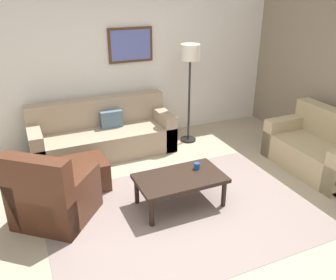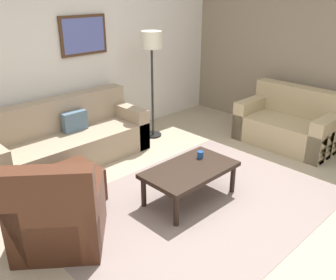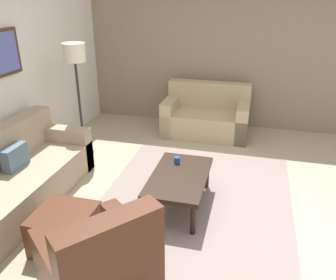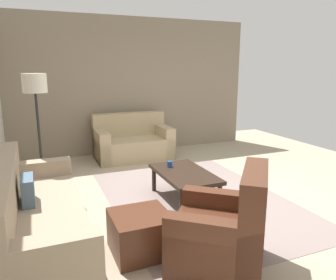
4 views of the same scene
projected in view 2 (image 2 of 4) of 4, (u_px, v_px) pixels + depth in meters
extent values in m
plane|color=tan|center=(197.00, 206.00, 4.20)|extent=(8.00, 8.00, 0.00)
cube|color=silver|center=(67.00, 55.00, 5.36)|extent=(6.00, 0.12, 2.80)
cube|color=gray|center=(330.00, 52.00, 5.58)|extent=(0.12, 5.20, 2.80)
cube|color=gray|center=(197.00, 206.00, 4.19)|extent=(3.22, 2.30, 0.01)
cube|color=gray|center=(69.00, 149.00, 5.16)|extent=(2.29, 0.85, 0.42)
cube|color=gray|center=(57.00, 128.00, 5.27)|extent=(2.29, 0.24, 0.88)
cube|color=gray|center=(127.00, 124.00, 5.79)|extent=(0.20, 0.85, 0.62)
cube|color=slate|center=(75.00, 121.00, 5.19)|extent=(0.36, 0.12, 0.28)
cube|color=tan|center=(286.00, 131.00, 5.78)|extent=(0.87, 1.48, 0.42)
cube|color=tan|center=(298.00, 113.00, 5.89)|extent=(0.24, 1.48, 0.88)
cube|color=tan|center=(253.00, 116.00, 6.16)|extent=(0.87, 0.20, 0.62)
cube|color=tan|center=(327.00, 137.00, 5.32)|extent=(0.87, 0.20, 0.62)
cube|color=#4C2819|center=(61.00, 221.00, 3.56)|extent=(1.13, 1.13, 0.44)
cube|color=#4C2819|center=(51.00, 218.00, 3.19)|extent=(0.74, 0.66, 0.95)
cube|color=#4C2819|center=(94.00, 213.00, 3.55)|extent=(0.63, 0.72, 0.60)
cube|color=#4C2819|center=(26.00, 216.00, 3.50)|extent=(0.63, 0.72, 0.60)
cube|color=#4C2819|center=(73.00, 185.00, 4.26)|extent=(0.56, 0.56, 0.40)
cylinder|color=black|center=(176.00, 211.00, 3.80)|extent=(0.06, 0.06, 0.36)
cylinder|color=black|center=(233.00, 179.00, 4.43)|extent=(0.06, 0.06, 0.36)
cylinder|color=black|center=(144.00, 192.00, 4.14)|extent=(0.06, 0.06, 0.36)
cylinder|color=black|center=(200.00, 165.00, 4.77)|extent=(0.06, 0.06, 0.36)
cube|color=black|center=(190.00, 170.00, 4.20)|extent=(1.10, 0.64, 0.05)
cylinder|color=#1E478C|center=(200.00, 155.00, 4.42)|extent=(0.07, 0.07, 0.08)
cylinder|color=black|center=(153.00, 135.00, 6.17)|extent=(0.28, 0.28, 0.03)
cylinder|color=#262626|center=(152.00, 94.00, 5.89)|extent=(0.04, 0.04, 1.45)
cylinder|color=beige|center=(151.00, 40.00, 5.56)|extent=(0.32, 0.32, 0.26)
cube|color=#472D1C|center=(83.00, 35.00, 5.36)|extent=(0.77, 0.04, 0.57)
cube|color=#5763AD|center=(84.00, 35.00, 5.35)|extent=(0.69, 0.01, 0.49)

